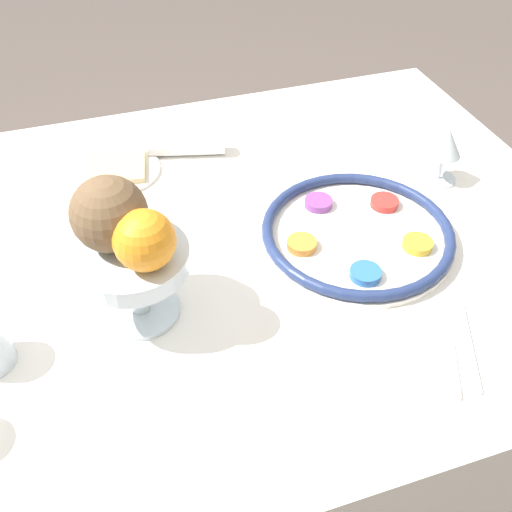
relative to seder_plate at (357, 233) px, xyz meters
name	(u,v)px	position (x,y,z in m)	size (l,w,h in m)	color
ground_plane	(216,456)	(0.28, -0.07, -0.76)	(8.00, 8.00, 0.00)	#564C47
dining_table	(209,370)	(0.28, -0.07, -0.39)	(1.47, 1.04, 0.74)	white
seder_plate	(357,233)	(0.00, 0.00, 0.00)	(0.35, 0.35, 0.03)	white
wine_glass	(446,145)	(-0.24, -0.12, 0.07)	(0.07, 0.07, 0.12)	silver
fruit_stand	(134,267)	(0.40, 0.06, 0.08)	(0.17, 0.17, 0.13)	silver
orange_fruit	(144,240)	(0.38, 0.09, 0.16)	(0.09, 0.09, 0.09)	orange
coconut	(109,214)	(0.42, 0.03, 0.17)	(0.11, 0.11, 0.11)	brown
bread_plate	(117,169)	(0.38, -0.35, -0.01)	(0.18, 0.18, 0.02)	silver
napkin_roll	(187,145)	(0.23, -0.37, 0.01)	(0.17, 0.08, 0.04)	white
fork_left	(465,346)	(-0.05, 0.28, -0.01)	(0.09, 0.17, 0.01)	silver
fork_right	(448,350)	(-0.02, 0.28, -0.01)	(0.09, 0.16, 0.01)	silver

